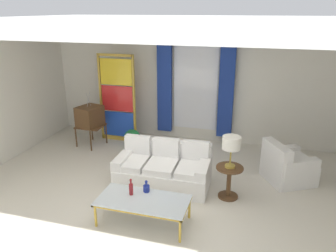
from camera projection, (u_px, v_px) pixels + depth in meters
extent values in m
plane|color=silver|center=(154.00, 196.00, 6.01)|extent=(16.00, 16.00, 0.00)
cube|color=white|center=(191.00, 81.00, 8.28)|extent=(8.00, 0.12, 3.00)
cube|color=white|center=(166.00, 20.00, 5.72)|extent=(8.00, 7.60, 0.04)
cube|color=white|center=(196.00, 80.00, 8.16)|extent=(1.10, 0.02, 2.50)
cylinder|color=gold|center=(197.00, 25.00, 7.65)|extent=(2.00, 0.04, 0.04)
cube|color=navy|center=(165.00, 79.00, 8.27)|extent=(0.36, 0.12, 2.70)
cube|color=navy|center=(227.00, 83.00, 7.87)|extent=(0.36, 0.12, 2.70)
cube|color=navy|center=(196.00, 31.00, 7.68)|extent=(1.80, 0.10, 0.28)
cube|color=white|center=(163.00, 176.00, 6.34)|extent=(1.76, 0.94, 0.38)
cube|color=white|center=(168.00, 159.00, 6.61)|extent=(1.74, 0.24, 0.78)
cube|color=white|center=(203.00, 177.00, 6.12)|extent=(0.22, 0.86, 0.56)
cube|color=white|center=(124.00, 167.00, 6.49)|extent=(0.22, 0.86, 0.56)
cube|color=white|center=(192.00, 169.00, 6.07)|extent=(0.55, 0.75, 0.12)
cube|color=white|center=(196.00, 151.00, 6.29)|extent=(0.51, 0.15, 0.40)
cube|color=white|center=(162.00, 165.00, 6.21)|extent=(0.55, 0.75, 0.12)
cube|color=white|center=(166.00, 148.00, 6.43)|extent=(0.51, 0.15, 0.40)
cube|color=white|center=(133.00, 162.00, 6.35)|extent=(0.55, 0.75, 0.12)
cube|color=white|center=(138.00, 145.00, 6.56)|extent=(0.51, 0.15, 0.40)
cube|color=silver|center=(143.00, 200.00, 5.16)|extent=(1.43, 0.70, 0.02)
cube|color=gold|center=(150.00, 191.00, 5.46)|extent=(1.43, 0.04, 0.03)
cube|color=gold|center=(135.00, 213.00, 4.86)|extent=(1.43, 0.04, 0.03)
cube|color=gold|center=(103.00, 195.00, 5.34)|extent=(0.04, 0.70, 0.03)
cube|color=gold|center=(186.00, 208.00, 4.98)|extent=(0.04, 0.70, 0.03)
cylinder|color=gold|center=(113.00, 195.00, 5.68)|extent=(0.04, 0.04, 0.38)
cylinder|color=gold|center=(189.00, 208.00, 5.33)|extent=(0.04, 0.04, 0.38)
cylinder|color=gold|center=(96.00, 216.00, 5.12)|extent=(0.04, 0.04, 0.38)
cylinder|color=gold|center=(180.00, 231.00, 4.77)|extent=(0.04, 0.04, 0.38)
cylinder|color=maroon|center=(131.00, 189.00, 5.27)|extent=(0.06, 0.06, 0.18)
cylinder|color=maroon|center=(131.00, 183.00, 5.22)|extent=(0.03, 0.03, 0.06)
sphere|color=maroon|center=(131.00, 180.00, 5.21)|extent=(0.04, 0.04, 0.04)
cylinder|color=navy|center=(146.00, 189.00, 5.36)|extent=(0.11, 0.11, 0.11)
cylinder|color=navy|center=(146.00, 184.00, 5.34)|extent=(0.04, 0.04, 0.05)
sphere|color=navy|center=(146.00, 182.00, 5.32)|extent=(0.05, 0.05, 0.05)
cube|color=brown|center=(91.00, 126.00, 8.12)|extent=(0.62, 0.54, 0.03)
cylinder|color=brown|center=(76.00, 137.00, 8.09)|extent=(0.04, 0.04, 0.50)
cylinder|color=brown|center=(92.00, 130.00, 8.55)|extent=(0.04, 0.04, 0.50)
cylinder|color=brown|center=(91.00, 141.00, 7.86)|extent=(0.04, 0.04, 0.50)
cylinder|color=brown|center=(106.00, 134.00, 8.32)|extent=(0.04, 0.04, 0.50)
cube|color=brown|center=(90.00, 116.00, 8.04)|extent=(0.60, 0.66, 0.48)
cube|color=black|center=(83.00, 114.00, 8.14)|extent=(0.11, 0.38, 0.30)
cylinder|color=gold|center=(81.00, 122.00, 8.14)|extent=(0.02, 0.04, 0.04)
cylinder|color=gold|center=(85.00, 120.00, 8.27)|extent=(0.02, 0.04, 0.04)
cylinder|color=silver|center=(88.00, 99.00, 7.90)|extent=(0.04, 0.13, 0.34)
cylinder|color=silver|center=(88.00, 99.00, 7.90)|extent=(0.04, 0.13, 0.34)
cube|color=white|center=(289.00, 171.00, 6.52)|extent=(1.09, 1.09, 0.40)
cube|color=white|center=(291.00, 159.00, 6.43)|extent=(0.94, 0.94, 0.10)
cube|color=white|center=(275.00, 163.00, 6.38)|extent=(0.57, 0.80, 0.80)
cube|color=white|center=(281.00, 160.00, 6.78)|extent=(0.73, 0.52, 0.58)
cube|color=white|center=(299.00, 174.00, 6.19)|extent=(0.73, 0.52, 0.58)
cube|color=gold|center=(101.00, 97.00, 8.36)|extent=(0.05, 0.05, 2.20)
cube|color=gold|center=(134.00, 100.00, 8.13)|extent=(0.05, 0.05, 2.20)
cube|color=gold|center=(115.00, 55.00, 7.89)|extent=(0.90, 0.05, 0.06)
cube|color=gold|center=(119.00, 138.00, 8.59)|extent=(0.90, 0.05, 0.10)
cube|color=#1E47B7|center=(119.00, 124.00, 8.47)|extent=(0.82, 0.02, 0.64)
cube|color=red|center=(117.00, 99.00, 8.24)|extent=(0.82, 0.02, 0.64)
cube|color=yellow|center=(116.00, 72.00, 8.02)|extent=(0.82, 0.02, 0.64)
cylinder|color=beige|center=(133.00, 144.00, 8.24)|extent=(0.16, 0.16, 0.06)
ellipsoid|color=navy|center=(133.00, 140.00, 8.21)|extent=(0.18, 0.32, 0.20)
sphere|color=navy|center=(135.00, 134.00, 8.30)|extent=(0.09, 0.09, 0.09)
cone|color=gold|center=(136.00, 133.00, 8.35)|extent=(0.02, 0.04, 0.02)
cone|color=#1D7738|center=(130.00, 139.00, 8.01)|extent=(0.44, 0.40, 0.50)
cylinder|color=brown|center=(230.00, 168.00, 5.80)|extent=(0.48, 0.48, 0.03)
cylinder|color=brown|center=(229.00, 183.00, 5.90)|extent=(0.08, 0.08, 0.55)
cylinder|color=brown|center=(228.00, 196.00, 5.99)|extent=(0.36, 0.36, 0.03)
cylinder|color=#B29338|center=(230.00, 166.00, 5.79)|extent=(0.18, 0.18, 0.04)
cylinder|color=#B29338|center=(231.00, 156.00, 5.73)|extent=(0.03, 0.03, 0.36)
cylinder|color=white|center=(231.00, 143.00, 5.65)|extent=(0.32, 0.32, 0.22)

